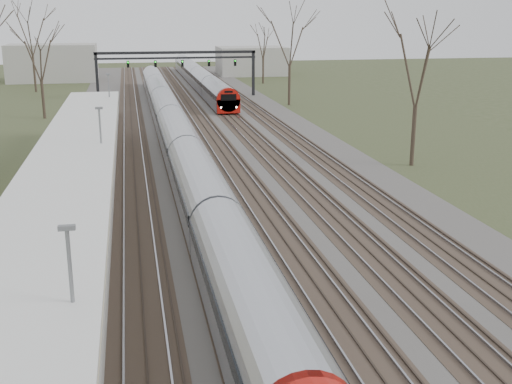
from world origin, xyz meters
TOP-DOWN VIEW (x-y plane):
  - track_bed at (0.26, 55.00)m, footprint 24.00×160.00m
  - platform at (-9.05, 37.50)m, footprint 3.50×69.00m
  - canopy at (-9.05, 32.99)m, footprint 4.10×50.00m
  - signal_gantry at (0.29, 84.99)m, footprint 21.00×0.59m
  - tree_east_far at (14.00, 42.00)m, footprint 5.00×5.00m
  - train_near at (-2.50, 55.96)m, footprint 2.62×90.21m
  - train_far at (4.50, 97.99)m, footprint 2.62×60.21m

SIDE VIEW (x-z plane):
  - track_bed at x=0.26m, z-range -0.05..0.17m
  - platform at x=-9.05m, z-range 0.00..1.00m
  - train_near at x=-2.50m, z-range -0.05..3.00m
  - train_far at x=4.50m, z-range -0.05..3.00m
  - canopy at x=-9.05m, z-range 2.37..5.48m
  - signal_gantry at x=0.29m, z-range 1.87..7.95m
  - tree_east_far at x=14.00m, z-range 2.14..12.44m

